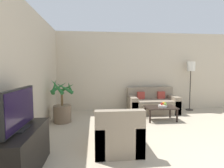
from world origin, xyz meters
TOP-DOWN VIEW (x-y plane):
  - wall_back at (0.00, 5.84)m, footprint 8.78×0.06m
  - wall_left at (-3.62, 2.90)m, footprint 0.06×7.41m
  - tv_console at (-3.32, 2.18)m, footprint 0.46×1.14m
  - television at (-3.32, 2.18)m, footprint 0.18×0.91m
  - potted_palm at (-3.20, 4.55)m, footprint 0.70×0.71m
  - sofa_loveseat at (-0.42, 5.33)m, footprint 1.57×0.80m
  - floor_lamp at (1.00, 5.54)m, footprint 0.27×0.27m
  - coffee_table at (-0.48, 4.46)m, footprint 0.84×0.53m
  - fruit_bowl at (-0.44, 4.43)m, footprint 0.25×0.25m
  - apple_red at (-0.46, 4.44)m, footprint 0.07×0.07m
  - apple_green at (-0.37, 4.40)m, footprint 0.08×0.08m
  - orange_fruit at (-0.38, 4.49)m, footprint 0.08×0.08m
  - armchair at (-1.93, 2.74)m, footprint 0.80×0.79m
  - ottoman at (-1.97, 3.54)m, footprint 0.59×0.50m

SIDE VIEW (x-z plane):
  - ottoman at x=-1.97m, z-range 0.00..0.35m
  - armchair at x=-1.93m, z-range -0.13..0.66m
  - sofa_loveseat at x=-0.42m, z-range -0.13..0.70m
  - tv_console at x=-3.32m, z-range 0.00..0.62m
  - coffee_table at x=-0.48m, z-range 0.14..0.51m
  - potted_palm at x=-3.20m, z-range -0.20..0.99m
  - fruit_bowl at x=-0.44m, z-range 0.38..0.43m
  - apple_red at x=-0.46m, z-range 0.43..0.50m
  - apple_green at x=-0.37m, z-range 0.43..0.51m
  - orange_fruit at x=-0.38m, z-range 0.43..0.52m
  - television at x=-3.32m, z-range 0.62..1.18m
  - wall_back at x=0.00m, z-range 0.00..2.70m
  - wall_left at x=-3.62m, z-range 0.00..2.70m
  - floor_lamp at x=1.00m, z-range 0.56..2.26m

